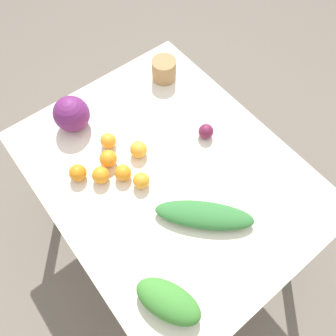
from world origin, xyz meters
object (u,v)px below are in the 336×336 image
orange_1 (139,149)px  orange_6 (78,173)px  greens_bunch_beet_tops (168,301)px  beet_root (206,131)px  orange_3 (108,141)px  cabbage_purple (72,114)px  paper_bag (164,70)px  orange_2 (108,159)px  greens_bunch_kale (204,215)px  orange_0 (101,175)px  orange_5 (141,181)px  orange_4 (123,173)px

orange_1 → orange_6: size_ratio=1.03×
greens_bunch_beet_tops → beet_root: size_ratio=3.59×
greens_bunch_beet_tops → orange_3: 0.70m
cabbage_purple → orange_3: bearing=-162.3°
orange_6 → orange_3: bearing=-73.2°
beet_root → orange_3: orange_3 is taller
paper_bag → orange_2: bearing=116.6°
greens_bunch_kale → beet_root: beet_root is taller
cabbage_purple → orange_0: bearing=169.7°
orange_2 → orange_3: orange_2 is taller
orange_5 → orange_6: orange_6 is taller
greens_bunch_beet_tops → orange_6: greens_bunch_beet_tops is taller
cabbage_purple → orange_2: bearing=-177.9°
orange_5 → orange_4: bearing=26.9°
paper_bag → greens_bunch_beet_tops: 1.06m
greens_bunch_beet_tops → orange_5: (0.43, -0.20, -0.01)m
orange_2 → orange_3: (0.08, -0.05, -0.00)m
greens_bunch_kale → orange_6: 0.54m
orange_1 → orange_2: same height
orange_4 → orange_3: bearing=-12.8°
cabbage_purple → orange_2: cabbage_purple is taller
orange_3 → orange_4: orange_4 is taller
orange_2 → orange_1: bearing=-108.3°
cabbage_purple → orange_4: bearing=-176.6°
orange_1 → orange_2: 0.13m
orange_2 → orange_6: orange_2 is taller
paper_bag → orange_5: 0.60m
orange_2 → paper_bag: bearing=-63.4°
greens_bunch_beet_tops → orange_5: greens_bunch_beet_tops is taller
orange_2 → orange_5: (-0.17, -0.05, -0.00)m
greens_bunch_beet_tops → beet_root: greens_bunch_beet_tops is taller
beet_root → orange_5: bearing=93.2°
orange_1 → orange_4: 0.13m
greens_bunch_beet_tops → orange_3: bearing=-16.4°
greens_bunch_beet_tops → greens_bunch_kale: bearing=-62.3°
greens_bunch_beet_tops → orange_4: (0.50, -0.16, -0.01)m
greens_bunch_kale → orange_1: bearing=3.8°
beet_root → orange_0: size_ratio=0.93×
paper_bag → orange_3: (-0.17, 0.44, -0.02)m
greens_bunch_beet_tops → orange_1: bearing=-26.4°
beet_root → orange_0: bearing=78.1°
orange_3 → orange_1: bearing=-147.2°
orange_0 → orange_1: 0.19m
cabbage_purple → beet_root: (-0.42, -0.43, -0.05)m
beet_root → orange_2: 0.44m
paper_bag → orange_2: (-0.24, 0.49, -0.02)m
orange_3 → orange_4: size_ratio=0.99×
orange_0 → orange_1: (0.00, -0.19, 0.00)m
beet_root → greens_bunch_kale: bearing=137.7°
greens_bunch_kale → orange_5: size_ratio=5.68×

